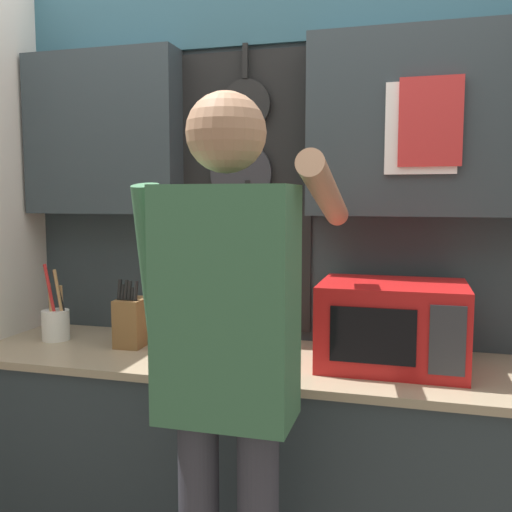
{
  "coord_description": "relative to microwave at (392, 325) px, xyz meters",
  "views": [
    {
      "loc": [
        0.6,
        -2.07,
        1.51
      ],
      "look_at": [
        -0.03,
        0.2,
        1.27
      ],
      "focal_mm": 40.0,
      "sensor_mm": 36.0,
      "label": 1
    }
  ],
  "objects": [
    {
      "name": "back_wall_unit",
      "position": [
        -0.52,
        0.26,
        0.46
      ],
      "size": [
        2.79,
        0.23,
        2.52
      ],
      "color": "#2D383D",
      "rests_on": "ground_plane"
    },
    {
      "name": "person",
      "position": [
        -0.43,
        -0.6,
        0.03
      ],
      "size": [
        0.54,
        0.69,
        1.8
      ],
      "color": "#383842",
      "rests_on": "ground_plane"
    },
    {
      "name": "base_cabinet_counter",
      "position": [
        -0.53,
        -0.03,
        -0.6
      ],
      "size": [
        2.22,
        0.63,
        0.89
      ],
      "color": "#2D383D",
      "rests_on": "ground_plane"
    },
    {
      "name": "knife_block",
      "position": [
        -1.05,
        0.0,
        -0.05
      ],
      "size": [
        0.11,
        0.15,
        0.28
      ],
      "color": "brown",
      "rests_on": "base_cabinet_counter"
    },
    {
      "name": "utensil_crock",
      "position": [
        -1.41,
        0.0,
        -0.08
      ],
      "size": [
        0.12,
        0.12,
        0.34
      ],
      "color": "white",
      "rests_on": "base_cabinet_counter"
    },
    {
      "name": "microwave",
      "position": [
        0.0,
        0.0,
        0.0
      ],
      "size": [
        0.52,
        0.39,
        0.31
      ],
      "color": "red",
      "rests_on": "base_cabinet_counter"
    }
  ]
}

